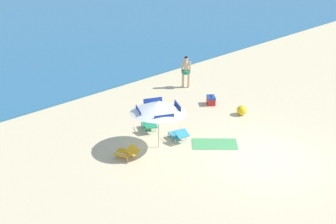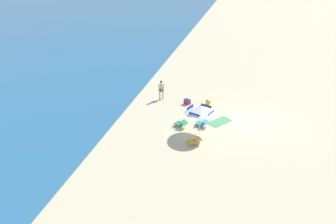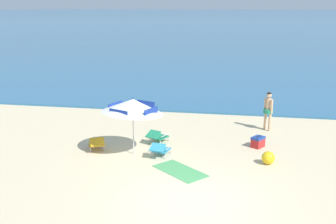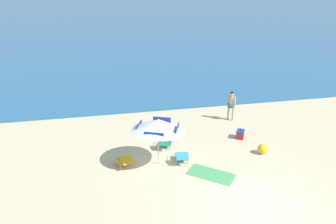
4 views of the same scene
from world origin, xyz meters
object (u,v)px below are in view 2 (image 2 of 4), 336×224
Objects in this scene: lounge_chair_beside_umbrella at (202,123)px; beach_towel at (220,122)px; person_standing_near_shore at (161,89)px; beach_ball at (208,102)px; cooler_box at (187,102)px; lounge_chair_facing_sea at (181,123)px; lounge_chair_under_umbrella at (194,140)px; beach_umbrella_striped_main at (200,109)px.

lounge_chair_beside_umbrella is 1.48m from beach_towel.
person_standing_near_shore is at bearing 59.70° from beach_towel.
beach_towel is (0.88, -1.16, -0.27)m from lounge_chair_beside_umbrella.
lounge_chair_beside_umbrella is at bearing 179.39° from beach_ball.
person_standing_near_shore reaches higher than cooler_box.
beach_towel is at bearing -132.02° from cooler_box.
beach_towel is (1.28, -2.57, -0.27)m from lounge_chair_facing_sea.
cooler_box is at bearing 13.70° from lounge_chair_under_umbrella.
lounge_chair_facing_sea is at bearing 160.29° from beach_ball.
lounge_chair_beside_umbrella reaches higher than cooler_box.
beach_ball is at bearing -1.46° from beach_umbrella_striped_main.
beach_towel is at bearing -22.57° from lounge_chair_under_umbrella.
lounge_chair_facing_sea is 2.33× the size of beach_ball.
lounge_chair_facing_sea is 3.78m from cooler_box.
beach_umbrella_striped_main is 2.08m from lounge_chair_facing_sea.
person_standing_near_shore reaches higher than lounge_chair_under_umbrella.
beach_ball is at bearing -80.25° from cooler_box.
lounge_chair_facing_sea is (2.00, 1.21, 0.00)m from lounge_chair_under_umbrella.
lounge_chair_under_umbrella is at bearing -148.87° from lounge_chair_facing_sea.
person_standing_near_shore is 3.75× the size of beach_ball.
lounge_chair_beside_umbrella is at bearing -4.64° from beach_umbrella_striped_main.
lounge_chair_beside_umbrella is 1.47m from lounge_chair_facing_sea.
lounge_chair_facing_sea reaches higher than beach_ball.
person_standing_near_shore is at bearing 78.77° from cooler_box.
lounge_chair_facing_sea reaches higher than beach_towel.
lounge_chair_under_umbrella is 2.34m from lounge_chair_facing_sea.
person_standing_near_shore is at bearing 45.42° from lounge_chair_beside_umbrella.
person_standing_near_shore is at bearing 30.58° from lounge_chair_under_umbrella.
beach_ball is at bearing -19.71° from lounge_chair_facing_sea.
cooler_box is at bearing 47.98° from beach_towel.
person_standing_near_shore is at bearing 87.56° from beach_ball.
lounge_chair_beside_umbrella is 0.53× the size of beach_towel.
beach_ball is 3.01m from beach_towel.
beach_towel is at bearing -63.58° from lounge_chair_facing_sea.
beach_ball is at bearing -92.44° from person_standing_near_shore.
lounge_chair_under_umbrella is 7.27m from person_standing_near_shore.
beach_ball is (0.28, -1.65, 0.02)m from cooler_box.
lounge_chair_under_umbrella is at bearing -149.42° from person_standing_near_shore.
lounge_chair_beside_umbrella reaches higher than beach_towel.
person_standing_near_shore is 0.91× the size of beach_towel.
cooler_box is at bearing 99.75° from beach_ball.
cooler_box is at bearing -101.23° from person_standing_near_shore.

